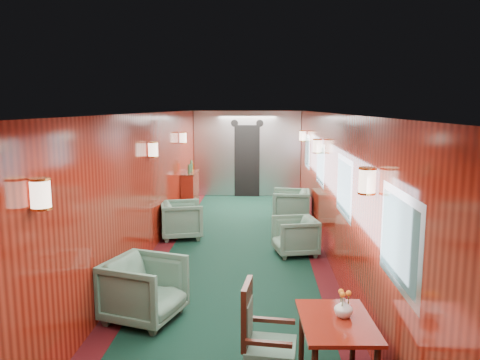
{
  "coord_description": "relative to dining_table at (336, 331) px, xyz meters",
  "views": [
    {
      "loc": [
        0.38,
        -7.15,
        2.5
      ],
      "look_at": [
        0.0,
        1.44,
        1.15
      ],
      "focal_mm": 35.0,
      "sensor_mm": 36.0,
      "label": 1
    }
  ],
  "objects": [
    {
      "name": "room",
      "position": [
        -1.05,
        3.29,
        1.08
      ],
      "size": [
        12.0,
        12.1,
        2.4
      ],
      "color": "black",
      "rests_on": "ground"
    },
    {
      "name": "bulkhead",
      "position": [
        -1.05,
        9.2,
        0.63
      ],
      "size": [
        2.98,
        0.17,
        2.39
      ],
      "color": "#B8BBC0",
      "rests_on": "ground"
    },
    {
      "name": "windows_right",
      "position": [
        0.43,
        3.54,
        0.89
      ],
      "size": [
        0.02,
        8.6,
        0.8
      ],
      "color": "silver",
      "rests_on": "ground"
    },
    {
      "name": "wall_sconces",
      "position": [
        -1.05,
        3.86,
        1.23
      ],
      "size": [
        2.97,
        7.97,
        0.25
      ],
      "color": "beige",
      "rests_on": "ground"
    },
    {
      "name": "dining_table",
      "position": [
        0.0,
        0.0,
        0.0
      ],
      "size": [
        0.66,
        0.91,
        0.67
      ],
      "rotation": [
        0.0,
        0.0,
        0.05
      ],
      "color": "maroon",
      "rests_on": "ground"
    },
    {
      "name": "side_chair",
      "position": [
        -0.66,
        -0.05,
        -0.02
      ],
      "size": [
        0.5,
        0.52,
        1.0
      ],
      "rotation": [
        0.0,
        0.0,
        -0.12
      ],
      "color": "#1E4639",
      "rests_on": "ground"
    },
    {
      "name": "credenza",
      "position": [
        -2.39,
        7.34,
        -0.08
      ],
      "size": [
        0.33,
        1.04,
        1.21
      ],
      "color": "maroon",
      "rests_on": "ground"
    },
    {
      "name": "flower_vase",
      "position": [
        0.07,
        0.06,
        0.19
      ],
      "size": [
        0.19,
        0.19,
        0.17
      ],
      "primitive_type": "imported",
      "rotation": [
        0.0,
        0.0,
        0.17
      ],
      "color": "silver",
      "rests_on": "dining_table"
    },
    {
      "name": "armchair_left_near",
      "position": [
        -2.03,
        1.32,
        -0.19
      ],
      "size": [
        1.03,
        1.01,
        0.75
      ],
      "primitive_type": "imported",
      "rotation": [
        0.0,
        0.0,
        1.25
      ],
      "color": "#1E4639",
      "rests_on": "ground"
    },
    {
      "name": "armchair_left_far",
      "position": [
        -2.18,
        4.83,
        -0.2
      ],
      "size": [
        0.93,
        0.92,
        0.71
      ],
      "primitive_type": "imported",
      "rotation": [
        0.0,
        0.0,
        1.81
      ],
      "color": "#1E4639",
      "rests_on": "ground"
    },
    {
      "name": "armchair_right_near",
      "position": [
        -0.08,
        3.89,
        -0.24
      ],
      "size": [
        0.83,
        0.81,
        0.64
      ],
      "primitive_type": "imported",
      "rotation": [
        0.0,
        0.0,
        -1.37
      ],
      "color": "#1E4639",
      "rests_on": "ground"
    },
    {
      "name": "armchair_right_far",
      "position": [
        -0.01,
        6.14,
        -0.2
      ],
      "size": [
        0.85,
        0.83,
        0.72
      ],
      "primitive_type": "imported",
      "rotation": [
        0.0,
        0.0,
        -1.65
      ],
      "color": "#1E4639",
      "rests_on": "ground"
    }
  ]
}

